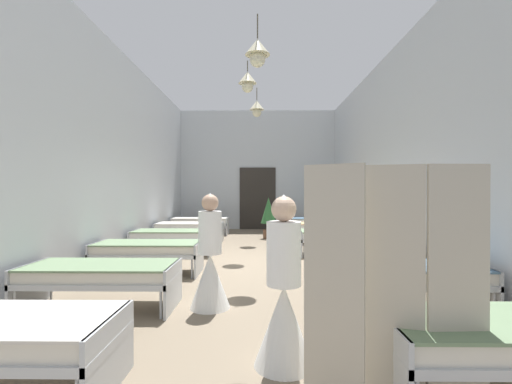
{
  "coord_description": "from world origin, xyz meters",
  "views": [
    {
      "loc": [
        0.09,
        -7.28,
        1.52
      ],
      "look_at": [
        0.0,
        0.55,
        1.48
      ],
      "focal_mm": 24.5,
      "sensor_mm": 36.0,
      "label": 1
    }
  ],
  "objects_px": {
    "bed_right_row_1": "(406,275)",
    "nurse_near_aisle": "(210,267)",
    "bed_left_row_2": "(148,249)",
    "potted_plant": "(269,214)",
    "bed_left_row_5": "(201,222)",
    "privacy_screen": "(395,289)",
    "patient_seated_primary": "(378,241)",
    "bed_right_row_4": "(324,228)",
    "bed_left_row_3": "(174,236)",
    "bed_left_row_4": "(190,227)",
    "bed_left_row_1": "(101,274)",
    "bed_right_row_3": "(339,236)",
    "bed_right_row_2": "(363,250)",
    "nurse_mid_aisle": "(284,305)",
    "bed_right_row_5": "(314,222)"
  },
  "relations": [
    {
      "from": "bed_left_row_5",
      "to": "nurse_near_aisle",
      "type": "xyz_separation_m",
      "value": [
        1.4,
        -7.49,
        0.09
      ]
    },
    {
      "from": "bed_right_row_1",
      "to": "potted_plant",
      "type": "height_order",
      "value": "potted_plant"
    },
    {
      "from": "bed_left_row_3",
      "to": "nurse_near_aisle",
      "type": "xyz_separation_m",
      "value": [
        1.4,
        -3.72,
        0.09
      ]
    },
    {
      "from": "privacy_screen",
      "to": "bed_right_row_2",
      "type": "bearing_deg",
      "value": 90.96
    },
    {
      "from": "nurse_near_aisle",
      "to": "bed_left_row_5",
      "type": "bearing_deg",
      "value": 175.11
    },
    {
      "from": "bed_left_row_5",
      "to": "nurse_near_aisle",
      "type": "height_order",
      "value": "nurse_near_aisle"
    },
    {
      "from": "nurse_near_aisle",
      "to": "potted_plant",
      "type": "relative_size",
      "value": 1.15
    },
    {
      "from": "nurse_mid_aisle",
      "to": "potted_plant",
      "type": "xyz_separation_m",
      "value": [
        0.07,
        7.95,
        0.25
      ]
    },
    {
      "from": "bed_left_row_4",
      "to": "nurse_near_aisle",
      "type": "bearing_deg",
      "value": -76.01
    },
    {
      "from": "bed_right_row_3",
      "to": "potted_plant",
      "type": "relative_size",
      "value": 1.47
    },
    {
      "from": "bed_right_row_3",
      "to": "nurse_near_aisle",
      "type": "relative_size",
      "value": 1.28
    },
    {
      "from": "bed_left_row_1",
      "to": "bed_right_row_4",
      "type": "xyz_separation_m",
      "value": [
        3.91,
        5.65,
        0.0
      ]
    },
    {
      "from": "bed_right_row_1",
      "to": "nurse_near_aisle",
      "type": "height_order",
      "value": "nurse_near_aisle"
    },
    {
      "from": "bed_right_row_4",
      "to": "bed_left_row_3",
      "type": "bearing_deg",
      "value": -154.29
    },
    {
      "from": "bed_right_row_2",
      "to": "bed_right_row_5",
      "type": "xyz_separation_m",
      "value": [
        0.0,
        5.65,
        0.0
      ]
    },
    {
      "from": "bed_right_row_3",
      "to": "nurse_mid_aisle",
      "type": "bearing_deg",
      "value": -107.7
    },
    {
      "from": "bed_left_row_3",
      "to": "bed_left_row_4",
      "type": "height_order",
      "value": "same"
    },
    {
      "from": "patient_seated_primary",
      "to": "privacy_screen",
      "type": "distance_m",
      "value": 2.2
    },
    {
      "from": "patient_seated_primary",
      "to": "bed_right_row_1",
      "type": "bearing_deg",
      "value": -5.79
    },
    {
      "from": "bed_right_row_1",
      "to": "bed_left_row_5",
      "type": "height_order",
      "value": "same"
    },
    {
      "from": "bed_right_row_1",
      "to": "bed_right_row_4",
      "type": "xyz_separation_m",
      "value": [
        0.0,
        5.65,
        0.0
      ]
    },
    {
      "from": "bed_left_row_1",
      "to": "bed_left_row_2",
      "type": "xyz_separation_m",
      "value": [
        0.0,
        1.88,
        0.0
      ]
    },
    {
      "from": "bed_right_row_1",
      "to": "nurse_near_aisle",
      "type": "relative_size",
      "value": 1.28
    },
    {
      "from": "bed_right_row_4",
      "to": "nurse_near_aisle",
      "type": "distance_m",
      "value": 6.14
    },
    {
      "from": "nurse_near_aisle",
      "to": "patient_seated_primary",
      "type": "relative_size",
      "value": 1.86
    },
    {
      "from": "bed_right_row_2",
      "to": "bed_left_row_5",
      "type": "bearing_deg",
      "value": 124.7
    },
    {
      "from": "bed_right_row_2",
      "to": "bed_right_row_3",
      "type": "distance_m",
      "value": 1.88
    },
    {
      "from": "bed_right_row_2",
      "to": "bed_left_row_3",
      "type": "xyz_separation_m",
      "value": [
        -3.91,
        1.88,
        0.0
      ]
    },
    {
      "from": "bed_right_row_1",
      "to": "bed_left_row_4",
      "type": "height_order",
      "value": "same"
    },
    {
      "from": "bed_left_row_1",
      "to": "nurse_mid_aisle",
      "type": "distance_m",
      "value": 2.67
    },
    {
      "from": "bed_left_row_1",
      "to": "bed_left_row_3",
      "type": "height_order",
      "value": "same"
    },
    {
      "from": "bed_left_row_2",
      "to": "bed_right_row_2",
      "type": "height_order",
      "value": "same"
    },
    {
      "from": "bed_left_row_2",
      "to": "potted_plant",
      "type": "xyz_separation_m",
      "value": [
        2.31,
        4.63,
        0.34
      ]
    },
    {
      "from": "bed_left_row_4",
      "to": "bed_left_row_5",
      "type": "distance_m",
      "value": 1.88
    },
    {
      "from": "bed_left_row_1",
      "to": "bed_left_row_5",
      "type": "bearing_deg",
      "value": 90.0
    },
    {
      "from": "potted_plant",
      "to": "privacy_screen",
      "type": "bearing_deg",
      "value": -85.71
    },
    {
      "from": "bed_left_row_5",
      "to": "privacy_screen",
      "type": "relative_size",
      "value": 1.12
    },
    {
      "from": "bed_left_row_3",
      "to": "bed_right_row_3",
      "type": "xyz_separation_m",
      "value": [
        3.91,
        0.0,
        0.0
      ]
    },
    {
      "from": "patient_seated_primary",
      "to": "privacy_screen",
      "type": "height_order",
      "value": "privacy_screen"
    },
    {
      "from": "bed_right_row_1",
      "to": "bed_left_row_4",
      "type": "bearing_deg",
      "value": 124.7
    },
    {
      "from": "bed_left_row_1",
      "to": "bed_right_row_1",
      "type": "relative_size",
      "value": 1.0
    },
    {
      "from": "bed_left_row_4",
      "to": "bed_right_row_5",
      "type": "distance_m",
      "value": 4.34
    },
    {
      "from": "bed_left_row_1",
      "to": "bed_left_row_4",
      "type": "relative_size",
      "value": 1.0
    },
    {
      "from": "bed_right_row_4",
      "to": "nurse_mid_aisle",
      "type": "height_order",
      "value": "nurse_mid_aisle"
    },
    {
      "from": "bed_right_row_1",
      "to": "nurse_near_aisle",
      "type": "bearing_deg",
      "value": 179.09
    },
    {
      "from": "bed_left_row_1",
      "to": "bed_right_row_1",
      "type": "distance_m",
      "value": 3.91
    },
    {
      "from": "nurse_near_aisle",
      "to": "potted_plant",
      "type": "height_order",
      "value": "nurse_near_aisle"
    },
    {
      "from": "potted_plant",
      "to": "bed_left_row_3",
      "type": "bearing_deg",
      "value": -130.15
    },
    {
      "from": "potted_plant",
      "to": "privacy_screen",
      "type": "relative_size",
      "value": 0.76
    },
    {
      "from": "patient_seated_primary",
      "to": "potted_plant",
      "type": "relative_size",
      "value": 0.62
    }
  ]
}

